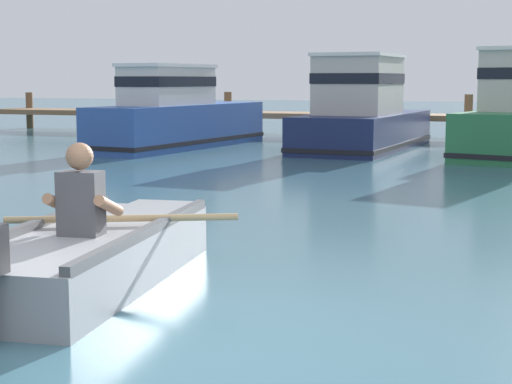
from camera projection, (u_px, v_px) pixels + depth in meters
ground_plane at (192, 348)px, 5.24m from camera, size 120.00×120.00×0.00m
wooden_dock at (220, 114)px, 25.63m from camera, size 15.65×1.57×1.30m
rowboat_with_person at (94, 252)px, 6.93m from camera, size 1.84×3.73×1.19m
moored_boat_blue at (177, 116)px, 20.48m from camera, size 2.33×6.31×2.05m
moored_boat_navy at (362, 115)px, 19.97m from camera, size 2.43×5.84×2.29m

